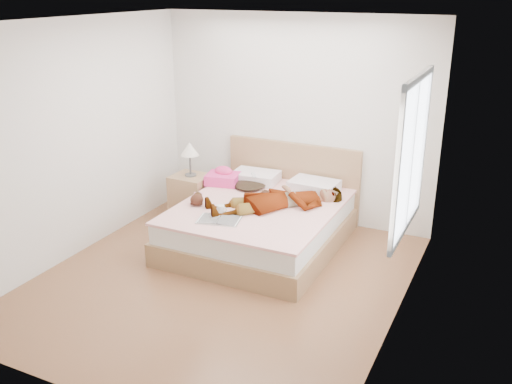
% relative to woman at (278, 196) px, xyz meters
% --- Properties ---
extents(ground, '(4.00, 4.00, 0.00)m').
position_rel_woman_xyz_m(ground, '(-0.20, -1.02, -0.62)').
color(ground, '#542F1A').
rests_on(ground, ground).
extents(woman, '(1.63, 1.57, 0.23)m').
position_rel_woman_xyz_m(woman, '(0.00, 0.00, 0.00)').
color(woman, silver).
rests_on(woman, bed).
extents(hair, '(0.51, 0.58, 0.07)m').
position_rel_woman_xyz_m(hair, '(-0.57, 0.45, -0.08)').
color(hair, black).
rests_on(hair, bed).
extents(phone, '(0.09, 0.10, 0.05)m').
position_rel_woman_xyz_m(phone, '(-0.50, 0.40, 0.06)').
color(phone, silver).
rests_on(phone, bed).
extents(room_shell, '(4.00, 4.00, 4.00)m').
position_rel_woman_xyz_m(room_shell, '(1.58, -0.72, 0.88)').
color(room_shell, white).
rests_on(room_shell, ground).
extents(bed, '(1.80, 2.08, 1.00)m').
position_rel_woman_xyz_m(bed, '(-0.20, 0.02, -0.35)').
color(bed, olive).
rests_on(bed, ground).
extents(towel, '(0.47, 0.40, 0.21)m').
position_rel_woman_xyz_m(towel, '(-0.94, 0.41, -0.03)').
color(towel, '#F3428D').
rests_on(towel, bed).
extents(magazine, '(0.51, 0.39, 0.03)m').
position_rel_woman_xyz_m(magazine, '(-0.40, -0.68, -0.10)').
color(magazine, silver).
rests_on(magazine, bed).
extents(coffee_mug, '(0.12, 0.09, 0.10)m').
position_rel_woman_xyz_m(coffee_mug, '(-0.48, -0.49, -0.06)').
color(coffee_mug, white).
rests_on(coffee_mug, bed).
extents(plush_toy, '(0.21, 0.26, 0.13)m').
position_rel_woman_xyz_m(plush_toy, '(-0.85, -0.37, -0.04)').
color(plush_toy, black).
rests_on(plush_toy, bed).
extents(nightstand, '(0.49, 0.44, 1.03)m').
position_rel_woman_xyz_m(nightstand, '(-1.36, 0.31, -0.28)').
color(nightstand, olive).
rests_on(nightstand, ground).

